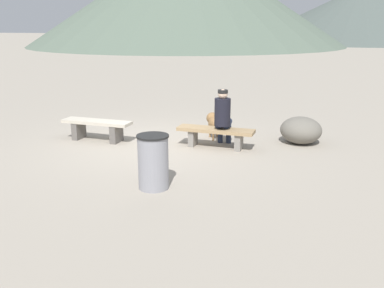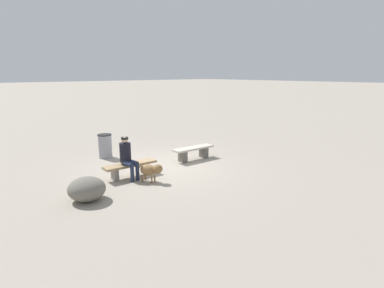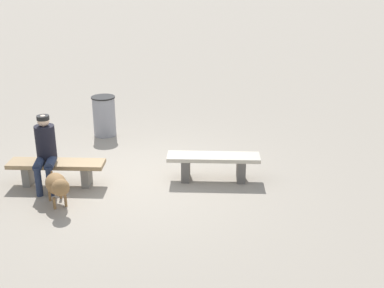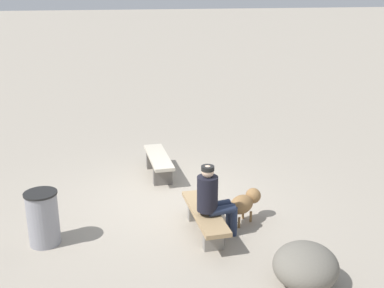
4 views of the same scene
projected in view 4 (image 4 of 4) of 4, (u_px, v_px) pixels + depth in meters
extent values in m
cube|color=#9E9384|center=(171.00, 204.00, 8.81)|extent=(210.00, 210.00, 0.06)
cube|color=#605B56|center=(155.00, 160.00, 10.49)|extent=(0.17, 0.40, 0.39)
cube|color=#605B56|center=(163.00, 175.00, 9.59)|extent=(0.17, 0.40, 0.39)
cube|color=beige|center=(158.00, 157.00, 9.97)|extent=(1.65, 0.50, 0.07)
cube|color=gray|center=(197.00, 210.00, 8.09)|extent=(0.14, 0.32, 0.35)
cube|color=gray|center=(213.00, 239.00, 7.15)|extent=(0.14, 0.32, 0.35)
cube|color=#A3845B|center=(205.00, 212.00, 7.55)|extent=(1.67, 0.50, 0.07)
cylinder|color=black|center=(207.00, 194.00, 7.30)|extent=(0.34, 0.34, 0.58)
sphere|color=beige|center=(208.00, 172.00, 7.18)|extent=(0.20, 0.20, 0.20)
cylinder|color=black|center=(208.00, 168.00, 7.16)|extent=(0.21, 0.21, 0.07)
cylinder|color=#232D47|center=(222.00, 210.00, 7.38)|extent=(0.18, 0.45, 0.15)
cylinder|color=#232D47|center=(234.00, 222.00, 7.54)|extent=(0.11, 0.11, 0.50)
cylinder|color=#232D47|center=(217.00, 205.00, 7.55)|extent=(0.18, 0.45, 0.15)
cylinder|color=#232D47|center=(229.00, 217.00, 7.70)|extent=(0.11, 0.11, 0.50)
ellipsoid|color=olive|center=(242.00, 204.00, 7.91)|extent=(0.51, 0.59, 0.32)
sphere|color=olive|center=(253.00, 196.00, 8.10)|extent=(0.27, 0.27, 0.27)
cylinder|color=olive|center=(243.00, 213.00, 8.16)|extent=(0.04, 0.04, 0.19)
cylinder|color=olive|center=(251.00, 217.00, 8.04)|extent=(0.04, 0.04, 0.19)
cylinder|color=olive|center=(231.00, 219.00, 7.95)|extent=(0.04, 0.04, 0.19)
cylinder|color=olive|center=(239.00, 223.00, 7.83)|extent=(0.04, 0.04, 0.19)
cylinder|color=olive|center=(231.00, 207.00, 7.71)|extent=(0.08, 0.12, 0.15)
cylinder|color=gray|center=(43.00, 219.00, 7.25)|extent=(0.49, 0.49, 0.85)
cylinder|color=black|center=(40.00, 193.00, 7.11)|extent=(0.52, 0.52, 0.03)
ellipsoid|color=#6B665B|center=(306.00, 266.00, 6.24)|extent=(1.28, 1.28, 0.59)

